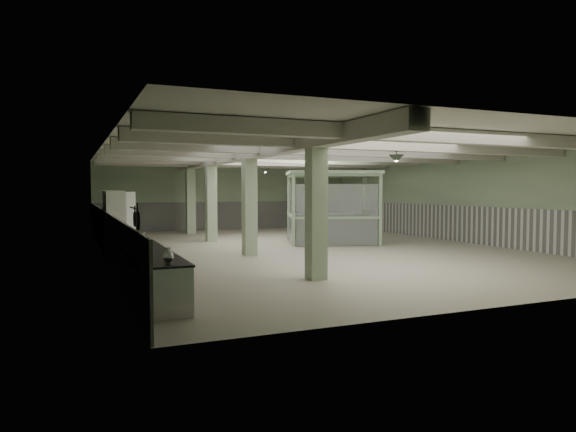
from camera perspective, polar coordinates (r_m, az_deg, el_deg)
name	(u,v)px	position (r m, az deg, el deg)	size (l,w,h in m)	color
floor	(305,248)	(19.02, 1.90, -3.61)	(20.00, 20.00, 0.00)	beige
ceiling	(305,151)	(18.95, 1.92, 7.26)	(14.00, 20.00, 0.02)	silver
wall_back	(228,196)	(28.28, -6.70, 2.19)	(14.00, 0.02, 3.60)	#A5BF99
wall_front	(528,210)	(10.71, 25.15, 0.63)	(14.00, 0.02, 3.60)	#A5BF99
wall_left	(104,202)	(17.16, -19.80, 1.52)	(0.02, 20.00, 3.60)	#A5BF99
wall_right	(455,198)	(22.76, 18.10, 1.87)	(0.02, 20.00, 3.60)	#A5BF99
wainscot_left	(105,235)	(17.22, -19.65, -1.98)	(0.05, 19.90, 1.50)	silver
wainscot_right	(454,223)	(22.79, 18.01, -0.77)	(0.05, 19.90, 1.50)	silver
wainscot_back	(228,215)	(28.29, -6.67, 0.06)	(13.90, 0.05, 1.50)	silver
girder	(240,155)	(18.02, -5.36, 6.77)	(0.45, 19.90, 0.40)	beige
beam_a	(442,136)	(12.57, 16.70, 8.49)	(13.90, 0.35, 0.32)	beige
beam_b	(381,145)	(14.57, 10.34, 7.79)	(13.90, 0.35, 0.32)	beige
beam_c	(338,151)	(16.71, 5.57, 7.20)	(13.90, 0.35, 0.32)	beige
beam_d	(305,156)	(18.94, 1.92, 6.72)	(13.90, 0.35, 0.32)	beige
beam_e	(279,159)	(21.22, -0.96, 6.32)	(13.90, 0.35, 0.32)	beige
beam_f	(259,162)	(23.56, -3.26, 5.99)	(13.90, 0.35, 0.32)	beige
beam_g	(242,165)	(25.92, -5.15, 5.71)	(13.90, 0.35, 0.32)	beige
column_a	(316,205)	(12.41, 3.16, 1.19)	(0.42, 0.42, 3.60)	#B0C7A0
column_b	(249,201)	(17.04, -4.31, 1.68)	(0.42, 0.42, 3.60)	#B0C7A0
column_c	(211,198)	(21.83, -8.54, 1.94)	(0.42, 0.42, 3.60)	#B0C7A0
column_d	(190,197)	(25.72, -10.79, 2.08)	(0.42, 0.42, 3.60)	#B0C7A0
hook_rail	(134,208)	(9.59, -16.75, 0.84)	(0.02, 0.02, 1.20)	black
pendant_front	(396,159)	(14.83, 11.95, 6.26)	(0.44, 0.44, 0.22)	#293729
pendant_mid	(311,167)	(19.58, 2.62, 5.51)	(0.44, 0.44, 0.22)	#293729
pendant_back	(265,171)	(24.18, -2.55, 5.03)	(0.44, 0.44, 0.22)	#293729
prep_counter	(144,270)	(11.50, -15.68, -5.76)	(0.96, 5.53, 0.91)	silver
pitcher_near	(143,238)	(12.34, -15.80, -2.42)	(0.20, 0.23, 0.30)	silver
pitcher_far	(168,255)	(9.20, -13.16, -4.29)	(0.18, 0.21, 0.27)	silver
veg_colander	(136,235)	(13.90, -16.55, -2.04)	(0.44, 0.44, 0.20)	#45454A
orange_bowl	(146,244)	(12.21, -15.55, -2.99)	(0.22, 0.22, 0.08)	#B2B2B7
skillet_near	(138,221)	(9.51, -16.36, -0.50)	(0.34, 0.34, 0.05)	black
skillet_far	(135,219)	(9.93, -16.65, -0.36)	(0.27, 0.27, 0.04)	black
walkin_cooler	(114,223)	(18.22, -18.76, -0.76)	(1.00, 2.28, 2.09)	white
guard_booth	(332,196)	(21.01, 4.89, 2.27)	(4.40, 4.06, 2.91)	#9EBE98
filing_cabinet	(368,225)	(22.12, 8.89, -0.98)	(0.43, 0.62, 1.33)	#636554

